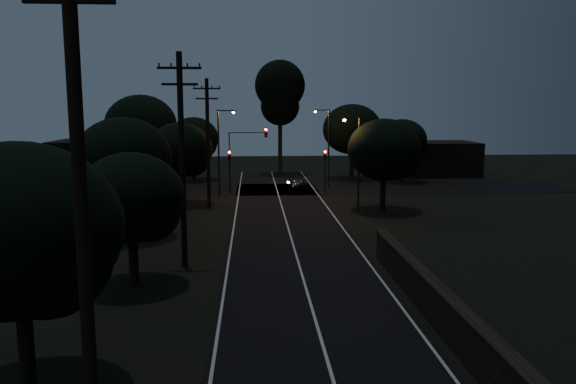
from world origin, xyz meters
TOP-DOWN VIEW (x-y plane):
  - road_surface at (0.00, 31.12)m, footprint 60.00×70.00m
  - retaining_wall at (7.74, 3.00)m, footprint 6.93×26.00m
  - utility_pole_near at (-6.00, -2.00)m, footprint 2.20×0.30m
  - utility_pole_mid at (-6.00, 15.00)m, footprint 2.20×0.30m
  - utility_pole_far at (-6.00, 32.00)m, footprint 2.20×0.30m
  - tree_left_a at (-8.79, 1.88)m, footprint 5.84×5.84m
  - tree_left_b at (-7.83, 11.90)m, footprint 4.92×4.92m
  - tree_left_c at (-10.29, 21.88)m, footprint 6.06×6.06m
  - tree_left_d at (-8.31, 33.89)m, footprint 5.49×5.49m
  - tree_far_nw at (-8.80, 49.89)m, footprint 5.60×5.60m
  - tree_far_w at (-13.74, 45.85)m, footprint 7.45×7.45m
  - tree_far_ne at (9.24, 49.86)m, footprint 6.76×6.76m
  - tree_far_e at (14.19, 46.89)m, footprint 5.44×5.44m
  - tree_right_a at (8.20, 29.88)m, footprint 5.79×5.79m
  - tall_pine at (1.00, 55.00)m, footprint 6.08×6.08m
  - building_left at (-20.00, 52.00)m, footprint 10.00×8.00m
  - building_right at (20.00, 53.00)m, footprint 9.00×7.00m
  - signal_left at (-4.60, 39.99)m, footprint 0.28×0.35m
  - signal_right at (4.60, 39.99)m, footprint 0.28×0.35m
  - signal_mast at (-2.91, 39.99)m, footprint 3.70×0.35m
  - streetlight_a at (-5.31, 38.00)m, footprint 1.66×0.26m
  - streetlight_b at (5.31, 44.00)m, footprint 1.66×0.26m
  - streetlight_c at (5.83, 30.00)m, footprint 1.46×0.26m
  - car at (2.14, 41.82)m, footprint 1.94×3.36m

SIDE VIEW (x-z plane):
  - road_surface at x=0.00m, z-range 0.00..0.03m
  - car at x=2.14m, z-range 0.00..1.08m
  - retaining_wall at x=7.74m, z-range -0.18..1.42m
  - building_right at x=20.00m, z-range 0.00..4.00m
  - building_left at x=-20.00m, z-range 0.00..4.40m
  - signal_left at x=-4.60m, z-range 0.79..4.89m
  - signal_right at x=4.60m, z-range 0.79..4.89m
  - tree_left_b at x=-7.83m, z-range 0.93..7.19m
  - signal_mast at x=-2.91m, z-range 1.21..7.46m
  - streetlight_c at x=5.83m, z-range 0.60..8.10m
  - tree_far_e at x=14.19m, z-range 1.02..7.93m
  - tree_left_d at x=-8.31m, z-range 1.03..8.00m
  - tree_far_nw at x=-8.80m, z-range 1.04..8.13m
  - streetlight_a at x=-5.31m, z-range 0.64..8.64m
  - streetlight_b at x=5.31m, z-range 0.64..8.64m
  - tree_right_a at x=8.20m, z-range 1.09..8.45m
  - tree_left_a at x=-8.79m, z-range 1.08..8.47m
  - tree_left_c at x=-10.29m, z-range 1.12..8.77m
  - utility_pole_far at x=-6.00m, z-range 0.23..10.73m
  - tree_far_ne at x=9.24m, z-range 1.26..9.80m
  - utility_pole_mid at x=-6.00m, z-range 0.24..11.24m
  - tree_far_w at x=-13.74m, z-range 1.42..10.92m
  - utility_pole_near at x=-6.00m, z-range 0.25..12.25m
  - tall_pine at x=1.00m, z-range 3.05..16.87m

